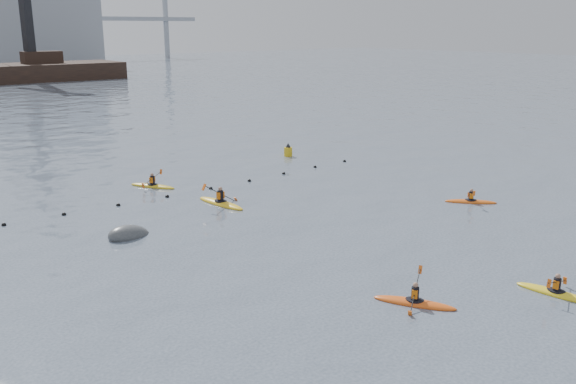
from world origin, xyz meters
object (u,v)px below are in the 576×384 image
object	(u,v)px
kayaker_3	(221,202)
mooring_buoy	(129,236)
kayaker_0	(415,302)
kayaker_4	(471,201)
nav_buoy	(288,152)
kayaker_1	(556,292)
kayaker_5	(153,185)

from	to	relation	value
kayaker_3	mooring_buoy	bearing A→B (deg)	-171.86
kayaker_0	mooring_buoy	xyz separation A→B (m)	(-4.86, 13.50, -0.09)
kayaker_0	kayaker_4	xyz separation A→B (m)	(12.89, 6.60, -0.00)
mooring_buoy	nav_buoy	distance (m)	20.26
kayaker_1	mooring_buoy	distance (m)	18.95
kayaker_4	kayaker_1	bearing A→B (deg)	6.73
kayaker_0	kayaker_4	world-z (taller)	kayaker_0
kayaker_0	mooring_buoy	size ratio (longest dim) A/B	1.32
kayaker_1	kayaker_4	world-z (taller)	kayaker_4
kayaker_1	kayaker_3	bearing A→B (deg)	90.68
mooring_buoy	kayaker_5	bearing A→B (deg)	56.39
kayaker_3	nav_buoy	distance (m)	13.86
kayaker_4	mooring_buoy	bearing A→B (deg)	-63.79
nav_buoy	mooring_buoy	bearing A→B (deg)	-151.18
kayaker_5	nav_buoy	bearing A→B (deg)	-20.86
kayaker_1	mooring_buoy	xyz separation A→B (m)	(-9.64, 16.31, -0.09)
kayaker_5	mooring_buoy	world-z (taller)	kayaker_5
kayaker_3	mooring_buoy	size ratio (longest dim) A/B	1.68
kayaker_0	nav_buoy	size ratio (longest dim) A/B	2.48
kayaker_5	nav_buoy	xyz separation A→B (m)	(12.57, 1.97, 0.26)
kayaker_1	kayaker_3	size ratio (longest dim) A/B	0.82
kayaker_3	mooring_buoy	distance (m)	6.65
kayaker_3	kayaker_5	size ratio (longest dim) A/B	1.21
kayaker_4	kayaker_5	xyz separation A→B (m)	(-12.57, 14.69, 0.01)
nav_buoy	kayaker_0	bearing A→B (deg)	-118.98
mooring_buoy	kayaker_3	bearing A→B (deg)	15.82
kayaker_3	kayaker_5	world-z (taller)	kayaker_3
kayaker_3	kayaker_4	distance (m)	14.31
kayaker_1	kayaker_4	size ratio (longest dim) A/B	1.20
kayaker_1	kayaker_3	distance (m)	18.41
kayaker_3	kayaker_5	xyz separation A→B (m)	(-1.22, 5.98, -0.01)
kayaker_4	mooring_buoy	xyz separation A→B (m)	(-17.75, 6.90, -0.09)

